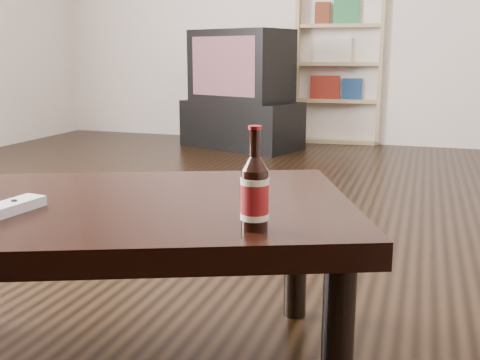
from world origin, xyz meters
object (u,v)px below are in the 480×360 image
(tv_stand, at_px, (241,124))
(bookshelf, at_px, (338,60))
(remote, at_px, (2,210))
(beer_bottle, at_px, (255,193))
(coffee_table, at_px, (108,225))
(tv, at_px, (241,66))

(tv_stand, bearing_deg, bookshelf, 61.42)
(tv_stand, distance_m, remote, 3.52)
(beer_bottle, height_order, remote, beer_bottle)
(coffee_table, distance_m, remote, 0.24)
(tv_stand, relative_size, beer_bottle, 4.70)
(tv, bearing_deg, remote, -60.50)
(tv_stand, bearing_deg, coffee_table, -57.48)
(bookshelf, relative_size, coffee_table, 1.04)
(tv_stand, distance_m, beer_bottle, 3.59)
(coffee_table, xyz_separation_m, beer_bottle, (0.39, -0.09, 0.13))
(tv, bearing_deg, beer_bottle, -51.73)
(tv, distance_m, coffee_table, 3.39)
(bookshelf, relative_size, remote, 6.55)
(bookshelf, distance_m, coffee_table, 3.92)
(tv_stand, bearing_deg, beer_bottle, -51.75)
(beer_bottle, bearing_deg, tv_stand, 108.47)
(tv_stand, distance_m, tv, 0.48)
(tv, bearing_deg, coffee_table, -57.47)
(tv, bearing_deg, tv_stand, 90.00)
(tv, xyz_separation_m, beer_bottle, (1.13, -3.39, -0.17))
(beer_bottle, bearing_deg, bookshelf, 96.33)
(tv, relative_size, coffee_table, 0.67)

